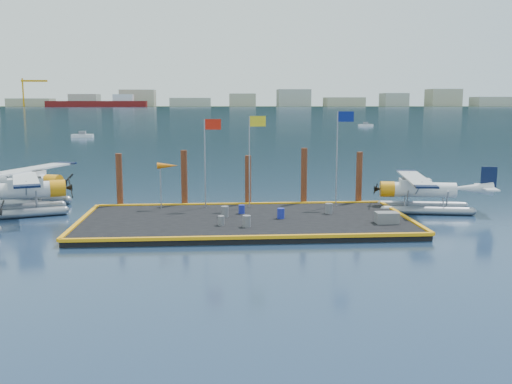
# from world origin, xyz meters

# --- Properties ---
(ground) EXTENTS (4000.00, 4000.00, 0.00)m
(ground) POSITION_xyz_m (0.00, 0.00, 0.00)
(ground) COLOR #172545
(ground) RESTS_ON ground
(dock) EXTENTS (20.00, 10.00, 0.40)m
(dock) POSITION_xyz_m (0.00, 0.00, 0.20)
(dock) COLOR black
(dock) RESTS_ON ground
(dock_bumpers) EXTENTS (20.25, 10.25, 0.18)m
(dock_bumpers) POSITION_xyz_m (0.00, 0.00, 0.49)
(dock_bumpers) COLOR orange
(dock_bumpers) RESTS_ON dock
(far_backdrop) EXTENTS (3050.00, 2050.00, 810.00)m
(far_backdrop) POSITION_xyz_m (239.91, 1737.52, 9.45)
(far_backdrop) COLOR black
(far_backdrop) RESTS_ON ground
(seaplane_b) EXTENTS (8.98, 9.57, 3.44)m
(seaplane_b) POSITION_xyz_m (-14.93, 4.18, 1.50)
(seaplane_b) COLOR gray
(seaplane_b) RESTS_ON ground
(seaplane_c) EXTENTS (9.38, 9.96, 3.59)m
(seaplane_c) POSITION_xyz_m (-15.89, 8.03, 1.56)
(seaplane_c) COLOR gray
(seaplane_c) RESTS_ON ground
(seaplane_d) EXTENTS (8.25, 9.02, 3.19)m
(seaplane_d) POSITION_xyz_m (12.29, 3.34, 1.39)
(seaplane_d) COLOR gray
(seaplane_d) RESTS_ON ground
(drum_0) EXTENTS (0.48, 0.48, 0.68)m
(drum_0) POSITION_xyz_m (-1.25, 0.55, 0.74)
(drum_0) COLOR slate
(drum_0) RESTS_ON dock
(drum_1) EXTENTS (0.47, 0.47, 0.67)m
(drum_1) POSITION_xyz_m (-0.05, -2.43, 0.73)
(drum_1) COLOR slate
(drum_1) RESTS_ON dock
(drum_2) EXTENTS (0.46, 0.46, 0.64)m
(drum_2) POSITION_xyz_m (2.19, -0.19, 0.72)
(drum_2) COLOR navy
(drum_2) RESTS_ON dock
(drum_3) EXTENTS (0.40, 0.40, 0.56)m
(drum_3) POSITION_xyz_m (-1.51, -1.90, 0.68)
(drum_3) COLOR slate
(drum_3) RESTS_ON dock
(drum_4) EXTENTS (0.47, 0.47, 0.66)m
(drum_4) POSITION_xyz_m (5.48, 1.18, 0.73)
(drum_4) COLOR slate
(drum_4) RESTS_ON dock
(drum_5) EXTENTS (0.40, 0.40, 0.56)m
(drum_5) POSITION_xyz_m (-0.15, 1.57, 0.68)
(drum_5) COLOR navy
(drum_5) RESTS_ON dock
(crate) EXTENTS (1.32, 0.88, 0.66)m
(crate) POSITION_xyz_m (8.32, -2.01, 0.73)
(crate) COLOR slate
(crate) RESTS_ON dock
(flagpole_red) EXTENTS (1.14, 0.08, 6.00)m
(flagpole_red) POSITION_xyz_m (-2.29, 3.80, 4.40)
(flagpole_red) COLOR gray
(flagpole_red) RESTS_ON dock
(flagpole_yellow) EXTENTS (1.14, 0.08, 6.20)m
(flagpole_yellow) POSITION_xyz_m (0.70, 3.80, 4.51)
(flagpole_yellow) COLOR gray
(flagpole_yellow) RESTS_ON dock
(flagpole_blue) EXTENTS (1.14, 0.08, 6.50)m
(flagpole_blue) POSITION_xyz_m (6.70, 3.80, 4.69)
(flagpole_blue) COLOR gray
(flagpole_blue) RESTS_ON dock
(windsock) EXTENTS (1.40, 0.44, 3.12)m
(windsock) POSITION_xyz_m (-5.03, 3.80, 3.23)
(windsock) COLOR gray
(windsock) RESTS_ON dock
(piling_0) EXTENTS (0.44, 0.44, 4.00)m
(piling_0) POSITION_xyz_m (-8.50, 5.40, 2.00)
(piling_0) COLOR #452013
(piling_0) RESTS_ON ground
(piling_1) EXTENTS (0.44, 0.44, 4.20)m
(piling_1) POSITION_xyz_m (-4.00, 5.40, 2.10)
(piling_1) COLOR #452013
(piling_1) RESTS_ON ground
(piling_2) EXTENTS (0.44, 0.44, 3.80)m
(piling_2) POSITION_xyz_m (0.50, 5.40, 1.90)
(piling_2) COLOR #452013
(piling_2) RESTS_ON ground
(piling_3) EXTENTS (0.44, 0.44, 4.30)m
(piling_3) POSITION_xyz_m (4.50, 5.40, 2.15)
(piling_3) COLOR #452013
(piling_3) RESTS_ON ground
(piling_4) EXTENTS (0.44, 0.44, 4.00)m
(piling_4) POSITION_xyz_m (8.50, 5.40, 2.00)
(piling_4) COLOR #452013
(piling_4) RESTS_ON ground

